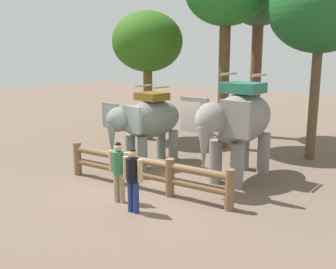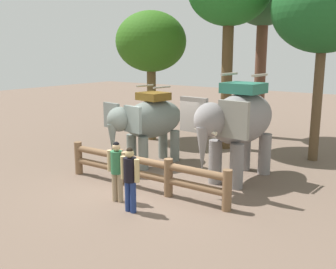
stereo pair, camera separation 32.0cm
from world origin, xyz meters
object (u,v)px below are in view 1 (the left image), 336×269
tree_back_center (147,43)px  elephant_center (238,121)px  tourist_woman_in_black (133,175)px  tourist_man_in_blue (119,168)px  tree_far_left (321,10)px  elephant_near_left (148,121)px  tree_deep_back (259,6)px  log_fence (144,170)px

tree_back_center → elephant_center: bearing=-28.3°
tree_back_center → tourist_woman_in_black: bearing=-55.8°
tourist_man_in_blue → tourist_woman_in_black: bearing=-23.7°
tree_back_center → tree_far_left: bearing=5.7°
elephant_near_left → tree_deep_back: (1.21, 6.56, 4.28)m
elephant_center → tourist_man_in_blue: bearing=-117.4°
elephant_center → tree_far_left: 5.21m
tourist_woman_in_black → tree_far_left: tree_far_left is taller
tree_far_left → log_fence: bearing=-116.8°
tree_far_left → tourist_woman_in_black: bearing=-107.2°
tourist_man_in_blue → elephant_near_left: bearing=114.4°
tourist_woman_in_black → tourist_man_in_blue: 0.79m
tree_far_left → tree_deep_back: size_ratio=0.94×
tourist_woman_in_black → tree_back_center: bearing=124.2°
elephant_center → tree_back_center: size_ratio=0.68×
tourist_man_in_blue → tree_far_left: 8.85m
tourist_man_in_blue → tree_far_left: (3.02, 7.10, 4.33)m
tourist_woman_in_black → tree_deep_back: size_ratio=0.23×
log_fence → elephant_near_left: size_ratio=1.69×
tree_deep_back → elephant_center: bearing=-72.5°
elephant_near_left → tourist_man_in_blue: (1.45, -3.19, -0.61)m
elephant_near_left → tree_far_left: bearing=41.2°
elephant_center → tourist_woman_in_black: size_ratio=2.33×
elephant_near_left → tourist_woman_in_black: size_ratio=2.00×
tree_far_left → tree_deep_back: tree_deep_back is taller
tourist_man_in_blue → tree_back_center: size_ratio=0.29×
log_fence → tourist_man_in_blue: size_ratio=3.41×
elephant_center → tree_deep_back: size_ratio=0.53×
elephant_center → log_fence: bearing=-127.4°
elephant_near_left → tree_back_center: size_ratio=0.58×
tree_deep_back → log_fence: bearing=-88.6°
elephant_near_left → tourist_man_in_blue: elephant_near_left is taller
elephant_near_left → tourist_woman_in_black: 4.17m
elephant_near_left → tree_back_center: tree_back_center is taller
tourist_woman_in_black → elephant_center: bearing=74.4°
tourist_woman_in_black → tree_back_center: (-4.58, 6.74, 3.29)m
log_fence → tree_back_center: 7.51m
log_fence → tourist_man_in_blue: bearing=-89.2°
elephant_center → tourist_woman_in_black: (-1.04, -3.72, -0.88)m
log_fence → elephant_near_left: (-1.43, 2.11, 0.93)m
elephant_center → tourist_man_in_blue: elephant_center is taller
elephant_near_left → elephant_center: bearing=3.8°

